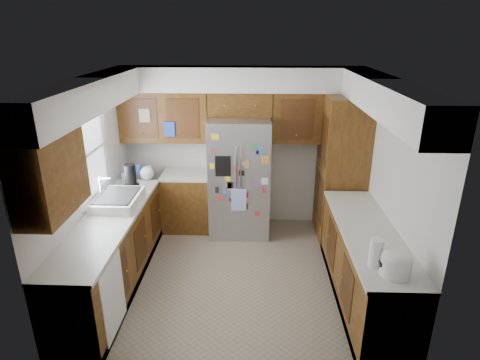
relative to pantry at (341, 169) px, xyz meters
name	(u,v)px	position (x,y,z in m)	size (l,w,h in m)	color
floor	(236,273)	(-1.50, -1.15, -1.07)	(3.60, 3.60, 0.00)	gray
room_shell	(229,131)	(-1.61, -0.79, 0.75)	(3.64, 3.24, 2.52)	beige
left_counter_run	(131,242)	(-2.86, -1.12, -0.65)	(1.36, 3.20, 0.92)	#3F270C
right_counter_run	(364,268)	(0.00, -1.62, -0.65)	(0.63, 2.25, 0.92)	#3F270C
pantry	(341,169)	(0.00, 0.00, 0.00)	(0.60, 0.90, 2.15)	#3F270C
fridge	(240,177)	(-1.50, 0.05, -0.17)	(0.90, 0.79, 1.80)	gray
bridge_cabinet	(240,103)	(-1.50, 0.28, 0.90)	(0.96, 0.34, 0.35)	#3F270C
fridge_top_items	(238,83)	(-1.54, 0.30, 1.19)	(0.61, 0.27, 0.25)	blue
sink_assembly	(118,200)	(-3.00, -1.05, -0.09)	(0.52, 0.70, 0.37)	white
left_counter_clutter	(136,176)	(-2.95, -0.34, -0.02)	(0.40, 0.88, 0.38)	black
rice_cooker	(396,262)	(0.00, -2.48, -0.03)	(0.29, 0.27, 0.24)	silver
paper_towel	(376,253)	(-0.14, -2.34, -0.02)	(0.12, 0.12, 0.27)	white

